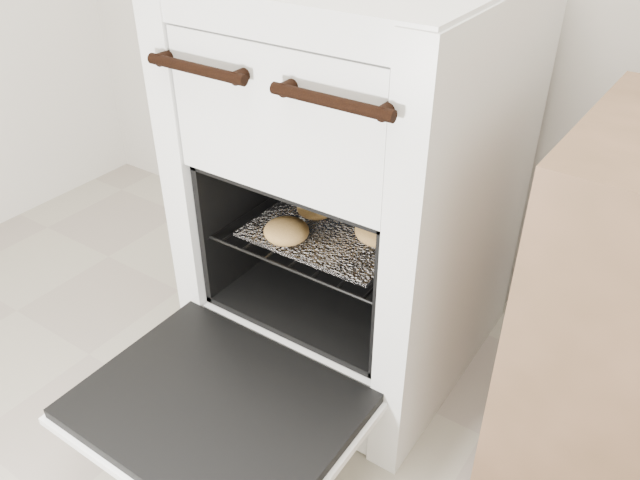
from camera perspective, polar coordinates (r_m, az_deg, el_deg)
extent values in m
cube|color=white|center=(1.52, 3.58, 4.87)|extent=(0.63, 0.67, 0.97)
cylinder|color=black|center=(1.20, -11.29, 15.10)|extent=(0.23, 0.02, 0.02)
cylinder|color=black|center=(1.02, 0.96, 12.55)|extent=(0.23, 0.02, 0.02)
cube|color=black|center=(1.34, -9.46, -14.75)|extent=(0.55, 0.42, 0.03)
cube|color=white|center=(1.35, -9.38, -15.29)|extent=(0.57, 0.44, 0.02)
cylinder|color=black|center=(1.61, -5.01, 3.69)|extent=(0.01, 0.44, 0.01)
cylinder|color=black|center=(1.40, 9.62, -1.45)|extent=(0.01, 0.44, 0.01)
cylinder|color=black|center=(1.35, -3.02, -2.61)|extent=(0.45, 0.01, 0.01)
cylinder|color=black|center=(1.65, 5.77, 4.49)|extent=(0.45, 0.01, 0.01)
cylinder|color=black|center=(1.59, -3.97, 3.33)|extent=(0.01, 0.42, 0.01)
cylinder|color=black|center=(1.55, -2.12, 2.69)|extent=(0.01, 0.42, 0.01)
cylinder|color=black|center=(1.52, -0.19, 2.01)|extent=(0.01, 0.42, 0.01)
cylinder|color=black|center=(1.49, 1.82, 1.30)|extent=(0.01, 0.42, 0.01)
cylinder|color=black|center=(1.46, 3.90, 0.57)|extent=(0.01, 0.42, 0.01)
cylinder|color=black|center=(1.44, 6.06, -0.19)|extent=(0.01, 0.42, 0.01)
cylinder|color=black|center=(1.42, 8.29, -0.98)|extent=(0.01, 0.42, 0.01)
cube|color=white|center=(1.47, 1.38, 1.16)|extent=(0.36, 0.32, 0.01)
ellipsoid|color=tan|center=(1.50, -0.39, 2.90)|extent=(0.11, 0.11, 0.04)
ellipsoid|color=tan|center=(1.41, -3.08, 0.83)|extent=(0.14, 0.14, 0.05)
ellipsoid|color=tan|center=(1.41, 5.55, 0.85)|extent=(0.16, 0.16, 0.06)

